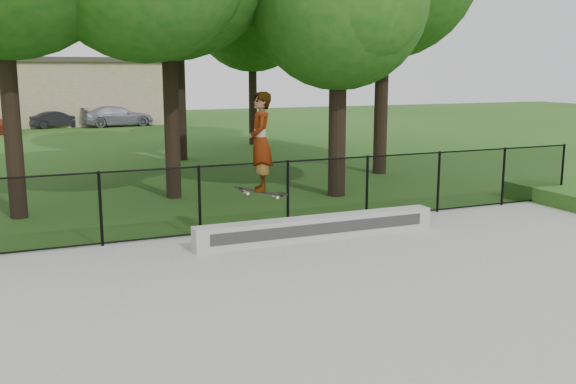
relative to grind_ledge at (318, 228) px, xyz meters
name	(u,v)px	position (x,y,z in m)	size (l,w,h in m)	color
ground	(452,324)	(-0.17, -4.70, -0.30)	(100.00, 100.00, 0.00)	#285317
concrete_slab	(452,322)	(-0.17, -4.70, -0.27)	(14.00, 12.00, 0.06)	#969591
grind_ledge	(318,228)	(0.00, 0.00, 0.00)	(5.24, 0.40, 0.47)	#B6B6B1
car_b	(56,119)	(-3.31, 30.54, 0.22)	(1.10, 2.85, 1.04)	black
car_c	(118,116)	(0.36, 30.13, 0.34)	(1.79, 4.04, 1.28)	gray
skater_airborne	(260,143)	(-1.36, -0.29, 1.84)	(0.82, 0.79, 2.05)	black
chainlink_fence	(288,194)	(-0.17, 1.20, 0.51)	(16.06, 0.06, 1.50)	black
distant_building	(70,91)	(-2.17, 33.30, 1.87)	(12.40, 6.40, 4.30)	#C1B787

